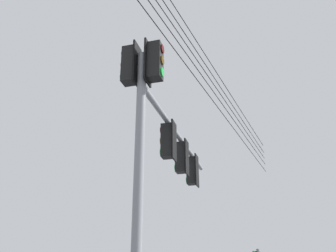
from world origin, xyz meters
The scene contains 2 objects.
signal_mast_assembly centered at (1.32, -0.39, 5.13)m, with size 4.83×5.23×7.03m.
overhead_wire_span centered at (0.89, -0.17, 8.78)m, with size 14.11×21.44×2.13m.
Camera 1 is at (-6.00, 3.96, 2.00)m, focal length 39.55 mm.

